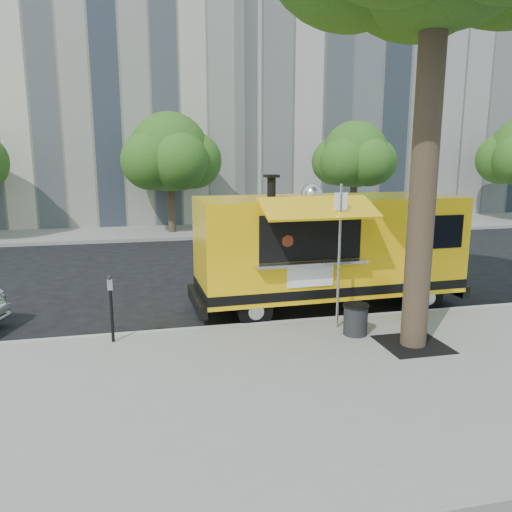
{
  "coord_description": "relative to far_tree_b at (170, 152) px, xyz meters",
  "views": [
    {
      "loc": [
        -2.34,
        -10.91,
        3.72
      ],
      "look_at": [
        0.16,
        0.0,
        1.44
      ],
      "focal_mm": 35.0,
      "sensor_mm": 36.0,
      "label": 1
    }
  ],
  "objects": [
    {
      "name": "trash_bin_right",
      "position": [
        4.32,
        -14.3,
        -3.37
      ],
      "size": [
        0.49,
        0.49,
        0.59
      ],
      "color": "black",
      "rests_on": "sidewalk"
    },
    {
      "name": "building_left",
      "position": [
        -7.0,
        9.3,
        8.17
      ],
      "size": [
        22.0,
        14.0,
        24.0
      ],
      "primitive_type": "cube",
      "color": "beige",
      "rests_on": "ground"
    },
    {
      "name": "far_tree_b",
      "position": [
        0.0,
        0.0,
        0.0
      ],
      "size": [
        3.6,
        3.6,
        5.5
      ],
      "color": "#33261C",
      "rests_on": "far_sidewalk"
    },
    {
      "name": "far_tree_c",
      "position": [
        9.0,
        -0.3,
        -0.12
      ],
      "size": [
        3.24,
        3.24,
        5.21
      ],
      "color": "#33261C",
      "rests_on": "far_sidewalk"
    },
    {
      "name": "sign_post",
      "position": [
        2.55,
        -14.25,
        -1.98
      ],
      "size": [
        0.28,
        0.06,
        3.0
      ],
      "color": "silver",
      "rests_on": "sidewalk"
    },
    {
      "name": "parking_meter",
      "position": [
        -2.0,
        -14.05,
        -2.85
      ],
      "size": [
        0.11,
        0.11,
        1.33
      ],
      "color": "black",
      "rests_on": "sidewalk"
    },
    {
      "name": "tree_well",
      "position": [
        3.6,
        -15.5,
        -3.68
      ],
      "size": [
        1.2,
        1.2,
        0.02
      ],
      "primitive_type": "cube",
      "color": "black",
      "rests_on": "sidewalk"
    },
    {
      "name": "food_truck",
      "position": [
        2.97,
        -12.53,
        -2.31
      ],
      "size": [
        6.66,
        3.19,
        3.25
      ],
      "rotation": [
        0.0,
        0.0,
        0.03
      ],
      "color": "yellow",
      "rests_on": "ground"
    },
    {
      "name": "curb",
      "position": [
        1.0,
        -13.63,
        -3.76
      ],
      "size": [
        60.0,
        0.14,
        0.16
      ],
      "primitive_type": "cube",
      "color": "#999993",
      "rests_on": "ground"
    },
    {
      "name": "sidewalk",
      "position": [
        1.0,
        -16.7,
        -3.76
      ],
      "size": [
        60.0,
        6.0,
        0.15
      ],
      "primitive_type": "cube",
      "color": "gray",
      "rests_on": "ground"
    },
    {
      "name": "far_sidewalk",
      "position": [
        1.0,
        0.8,
        -3.76
      ],
      "size": [
        60.0,
        5.0,
        0.15
      ],
      "primitive_type": "cube",
      "color": "gray",
      "rests_on": "ground"
    },
    {
      "name": "ground",
      "position": [
        1.0,
        -12.7,
        -3.83
      ],
      "size": [
        120.0,
        120.0,
        0.0
      ],
      "primitive_type": "plane",
      "color": "black",
      "rests_on": "ground"
    },
    {
      "name": "building_mid",
      "position": [
        13.0,
        10.3,
        6.17
      ],
      "size": [
        20.0,
        14.0,
        20.0
      ],
      "primitive_type": "cube",
      "color": "#A8A29D",
      "rests_on": "ground"
    },
    {
      "name": "trash_bin_left",
      "position": [
        2.75,
        -14.73,
        -3.35
      ],
      "size": [
        0.52,
        0.52,
        0.63
      ],
      "color": "black",
      "rests_on": "sidewalk"
    }
  ]
}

